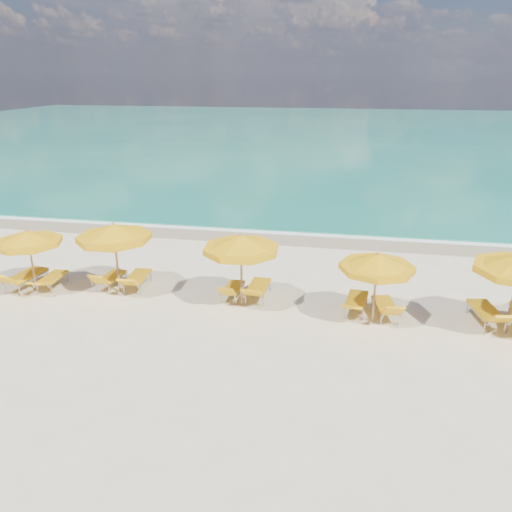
# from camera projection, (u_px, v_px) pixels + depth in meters

# --- Properties ---
(ground_plane) EXTENTS (120.00, 120.00, 0.00)m
(ground_plane) POSITION_uv_depth(u_px,v_px,m) (247.00, 308.00, 15.66)
(ground_plane) COLOR beige
(ocean) EXTENTS (120.00, 80.00, 0.30)m
(ocean) POSITION_uv_depth(u_px,v_px,m) (327.00, 133.00, 59.88)
(ocean) COLOR #136A55
(ocean) RESTS_ON ground
(wet_sand_band) EXTENTS (120.00, 2.60, 0.01)m
(wet_sand_band) POSITION_uv_depth(u_px,v_px,m) (280.00, 236.00, 22.47)
(wet_sand_band) COLOR tan
(wet_sand_band) RESTS_ON ground
(foam_line) EXTENTS (120.00, 1.20, 0.03)m
(foam_line) POSITION_uv_depth(u_px,v_px,m) (282.00, 231.00, 23.21)
(foam_line) COLOR white
(foam_line) RESTS_ON ground
(whitecap_near) EXTENTS (14.00, 0.36, 0.05)m
(whitecap_near) POSITION_uv_depth(u_px,v_px,m) (209.00, 186.00, 32.35)
(whitecap_near) COLOR white
(whitecap_near) RESTS_ON ground
(whitecap_far) EXTENTS (18.00, 0.30, 0.05)m
(whitecap_far) POSITION_uv_depth(u_px,v_px,m) (420.00, 173.00, 36.40)
(whitecap_far) COLOR white
(whitecap_far) RESTS_ON ground
(umbrella_2) EXTENTS (2.24, 2.24, 2.19)m
(umbrella_2) POSITION_uv_depth(u_px,v_px,m) (28.00, 238.00, 16.26)
(umbrella_2) COLOR #A87E54
(umbrella_2) RESTS_ON ground
(umbrella_3) EXTENTS (3.22, 3.22, 2.45)m
(umbrella_3) POSITION_uv_depth(u_px,v_px,m) (114.00, 233.00, 16.06)
(umbrella_3) COLOR #A87E54
(umbrella_3) RESTS_ON ground
(umbrella_4) EXTENTS (3.01, 3.01, 2.41)m
(umbrella_4) POSITION_uv_depth(u_px,v_px,m) (241.00, 244.00, 15.14)
(umbrella_4) COLOR #A87E54
(umbrella_4) RESTS_ON ground
(umbrella_5) EXTENTS (2.21, 2.21, 2.20)m
(umbrella_5) POSITION_uv_depth(u_px,v_px,m) (377.00, 263.00, 14.15)
(umbrella_5) COLOR #A87E54
(umbrella_5) RESTS_ON ground
(lounger_2_left) EXTENTS (0.91, 2.04, 0.95)m
(lounger_2_left) POSITION_uv_depth(u_px,v_px,m) (25.00, 281.00, 17.05)
(lounger_2_left) COLOR #A5A8AD
(lounger_2_left) RESTS_ON ground
(lounger_2_right) EXTENTS (0.61, 1.75, 0.63)m
(lounger_2_right) POSITION_uv_depth(u_px,v_px,m) (52.00, 282.00, 17.09)
(lounger_2_right) COLOR #A5A8AD
(lounger_2_right) RESTS_ON ground
(lounger_3_left) EXTENTS (0.68, 1.66, 0.81)m
(lounger_3_left) POSITION_uv_depth(u_px,v_px,m) (111.00, 281.00, 17.12)
(lounger_3_left) COLOR #A5A8AD
(lounger_3_left) RESTS_ON ground
(lounger_3_right) EXTENTS (0.76, 1.90, 0.80)m
(lounger_3_right) POSITION_uv_depth(u_px,v_px,m) (137.00, 282.00, 17.03)
(lounger_3_right) COLOR #A5A8AD
(lounger_3_right) RESTS_ON ground
(lounger_4_left) EXTENTS (0.60, 1.58, 0.75)m
(lounger_4_left) POSITION_uv_depth(u_px,v_px,m) (233.00, 292.00, 16.32)
(lounger_4_left) COLOR #A5A8AD
(lounger_4_left) RESTS_ON ground
(lounger_4_right) EXTENTS (0.70, 1.91, 0.81)m
(lounger_4_right) POSITION_uv_depth(u_px,v_px,m) (258.00, 292.00, 16.24)
(lounger_4_right) COLOR #A5A8AD
(lounger_4_right) RESTS_ON ground
(lounger_5_left) EXTENTS (0.84, 1.93, 0.73)m
(lounger_5_left) POSITION_uv_depth(u_px,v_px,m) (356.00, 305.00, 15.35)
(lounger_5_left) COLOR #A5A8AD
(lounger_5_left) RESTS_ON ground
(lounger_5_right) EXTENTS (0.89, 1.78, 0.82)m
(lounger_5_right) POSITION_uv_depth(u_px,v_px,m) (385.00, 310.00, 15.03)
(lounger_5_right) COLOR #A5A8AD
(lounger_5_right) RESTS_ON ground
(lounger_6_left) EXTENTS (0.96, 2.01, 0.86)m
(lounger_6_left) POSITION_uv_depth(u_px,v_px,m) (486.00, 317.00, 14.60)
(lounger_6_left) COLOR #A5A8AD
(lounger_6_left) RESTS_ON ground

